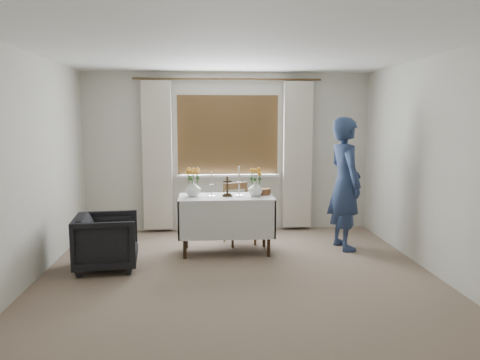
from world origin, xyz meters
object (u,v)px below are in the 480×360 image
at_px(altar_table, 226,225).
at_px(wooden_chair, 240,214).
at_px(wooden_cross, 227,186).
at_px(armchair, 107,242).
at_px(flower_vase_right, 255,189).
at_px(person, 345,184).
at_px(flower_vase_left, 193,188).

bearing_deg(altar_table, wooden_chair, 64.39).
bearing_deg(wooden_cross, armchair, -164.95).
relative_size(armchair, flower_vase_right, 3.68).
distance_m(person, flower_vase_left, 2.06).
height_order(wooden_chair, person, person).
relative_size(altar_table, wooden_cross, 4.64).
height_order(altar_table, flower_vase_left, flower_vase_left).
bearing_deg(wooden_chair, flower_vase_left, -165.04).
xyz_separation_m(wooden_chair, armchair, (-1.66, -1.01, -0.10)).
bearing_deg(person, flower_vase_right, 86.04).
bearing_deg(wooden_chair, flower_vase_right, -86.42).
distance_m(altar_table, flower_vase_left, 0.65).
xyz_separation_m(armchair, wooden_cross, (1.46, 0.56, 0.57)).
xyz_separation_m(altar_table, armchair, (-1.45, -0.57, -0.05)).
distance_m(armchair, person, 3.19).
distance_m(wooden_cross, flower_vase_right, 0.37).
relative_size(wooden_cross, flower_vase_right, 1.35).
bearing_deg(flower_vase_right, person, 5.13).
distance_m(wooden_chair, armchair, 1.95).
xyz_separation_m(altar_table, person, (1.63, 0.09, 0.52)).
bearing_deg(flower_vase_left, wooden_chair, 32.09).
relative_size(wooden_chair, flower_vase_right, 4.38).
relative_size(altar_table, wooden_chair, 1.43).
bearing_deg(altar_table, armchair, -158.45).
bearing_deg(person, armchair, 93.10).
bearing_deg(wooden_chair, wooden_cross, -130.62).
bearing_deg(armchair, flower_vase_right, -79.42).
bearing_deg(armchair, flower_vase_left, -65.17).
height_order(altar_table, wooden_chair, wooden_chair).
height_order(altar_table, person, person).
height_order(person, wooden_cross, person).
distance_m(altar_table, flower_vase_right, 0.62).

